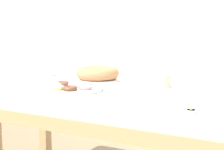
% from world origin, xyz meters
% --- Properties ---
extents(wall_back, '(8.00, 0.10, 2.60)m').
position_xyz_m(wall_back, '(0.00, 1.63, 1.30)').
color(wall_back, white).
rests_on(wall_back, ground).
extents(dining_table, '(1.73, 0.96, 0.75)m').
position_xyz_m(dining_table, '(0.00, 0.00, 0.67)').
color(dining_table, silver).
rests_on(dining_table, ground).
extents(cake_chocolate_round, '(0.28, 0.28, 0.08)m').
position_xyz_m(cake_chocolate_round, '(0.19, 0.16, 0.79)').
color(cake_chocolate_round, silver).
rests_on(cake_chocolate_round, dining_table).
extents(cake_golden_bundt, '(0.29, 0.29, 0.09)m').
position_xyz_m(cake_golden_bundt, '(-0.24, 0.28, 0.80)').
color(cake_golden_bundt, silver).
rests_on(cake_golden_bundt, dining_table).
extents(pastry_platter, '(0.35, 0.35, 0.04)m').
position_xyz_m(pastry_platter, '(-0.19, -0.10, 0.77)').
color(pastry_platter, silver).
rests_on(pastry_platter, dining_table).
extents(tealight_centre, '(0.04, 0.04, 0.04)m').
position_xyz_m(tealight_centre, '(-0.57, 0.26, 0.76)').
color(tealight_centre, silver).
rests_on(tealight_centre, dining_table).
extents(tealight_near_front, '(0.04, 0.04, 0.04)m').
position_xyz_m(tealight_near_front, '(0.51, -0.30, 0.76)').
color(tealight_near_front, silver).
rests_on(tealight_near_front, dining_table).
extents(tealight_near_cakes, '(0.04, 0.04, 0.04)m').
position_xyz_m(tealight_near_cakes, '(0.50, 0.35, 0.76)').
color(tealight_near_cakes, silver).
rests_on(tealight_near_cakes, dining_table).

